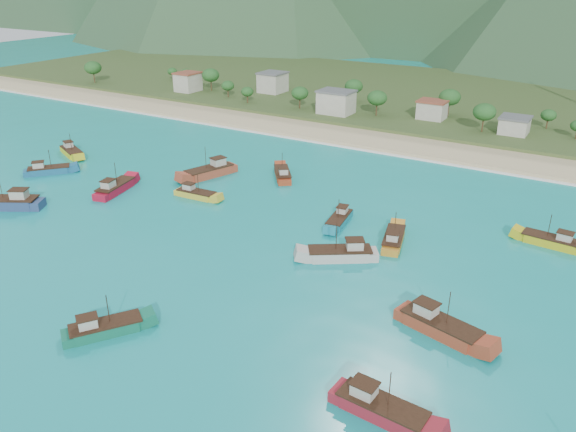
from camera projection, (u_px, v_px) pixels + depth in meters
The scene contains 20 objects.
ground at pixel (235, 279), 83.05m from camera, with size 600.00×600.00×0.00m, color #0C818B.
beach at pixel (415, 147), 144.97m from camera, with size 400.00×18.00×1.20m, color beige.
land at pixel (475, 103), 192.78m from camera, with size 400.00×110.00×2.40m, color #385123.
surf_line at pixel (402, 156), 137.52m from camera, with size 400.00×2.50×0.08m, color white.
village at pixel (458, 113), 159.56m from camera, with size 206.52×25.61×6.52m.
vegetation at pixel (409, 104), 166.64m from camera, with size 277.70×26.08×8.50m.
boat_0 at pixel (380, 409), 57.43m from camera, with size 10.74×3.87×6.23m.
boat_1 at pixel (439, 327), 70.47m from camera, with size 11.93×6.12×6.76m.
boat_2 at pixel (115, 188), 115.08m from camera, with size 5.60×11.42×6.48m.
boat_3 at pixel (48, 171), 125.55m from camera, with size 8.70×9.45×5.87m.
boat_9 at pixel (339, 220), 101.05m from camera, with size 3.99×9.32×5.33m.
boat_10 at pixel (210, 172), 124.01m from camera, with size 7.25×12.87×7.30m.
boat_12 at pixel (341, 254), 88.43m from camera, with size 11.14×8.89×6.60m.
boat_14 at pixel (104, 329), 70.33m from camera, with size 7.98×9.82×5.84m.
boat_17 at pixel (9, 203), 107.36m from camera, with size 12.72×9.43×7.40m.
boat_18 at pixel (72, 152), 138.04m from camera, with size 10.55×6.85×6.03m.
boat_19 at pixel (196, 195), 112.54m from camera, with size 9.20×3.22×5.35m.
boat_24 at pixel (283, 175), 123.00m from camera, with size 8.39×9.72×5.89m.
boat_25 at pixel (393, 240), 93.52m from camera, with size 5.19×10.22×5.79m.
boat_26 at pixel (551, 242), 92.79m from camera, with size 10.09×3.80×5.83m.
Camera 1 is at (43.94, -57.85, 42.04)m, focal length 35.00 mm.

